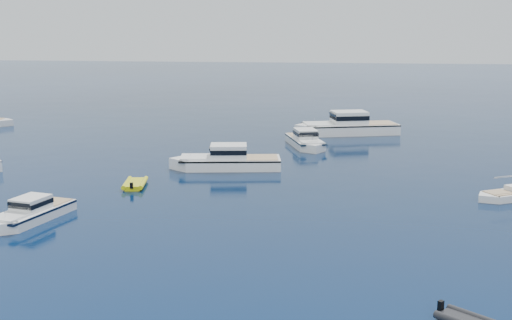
{
  "coord_description": "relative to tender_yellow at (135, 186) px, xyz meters",
  "views": [
    {
      "loc": [
        -1.02,
        -28.28,
        12.8
      ],
      "look_at": [
        -8.25,
        23.85,
        2.2
      ],
      "focal_mm": 47.64,
      "sensor_mm": 36.0,
      "label": 1
    }
  ],
  "objects": [
    {
      "name": "ground",
      "position": [
        17.87,
        -22.72,
        0.0
      ],
      "size": [
        400.0,
        400.0,
        0.0
      ],
      "primitive_type": "plane",
      "color": "#082251",
      "rests_on": "ground"
    },
    {
      "name": "motor_cruiser_left",
      "position": [
        -3.85,
        -10.29,
        0.0
      ],
      "size": [
        4.03,
        8.1,
        2.04
      ],
      "primitive_type": null,
      "rotation": [
        0.0,
        0.0,
        2.92
      ],
      "color": "white",
      "rests_on": "ground"
    },
    {
      "name": "motor_cruiser_centre",
      "position": [
        6.02,
        7.72,
        0.0
      ],
      "size": [
        11.09,
        4.97,
        2.81
      ],
      "primitive_type": null,
      "rotation": [
        0.0,
        0.0,
        1.73
      ],
      "color": "white",
      "rests_on": "ground"
    },
    {
      "name": "motor_cruiser_distant",
      "position": [
        16.6,
        28.86,
        0.0
      ],
      "size": [
        13.76,
        7.6,
        3.45
      ],
      "primitive_type": null,
      "rotation": [
        0.0,
        0.0,
        1.86
      ],
      "color": "white",
      "rests_on": "ground"
    },
    {
      "name": "motor_cruiser_horizon",
      "position": [
        12.35,
        19.84,
        0.0
      ],
      "size": [
        5.38,
        9.44,
        2.37
      ],
      "primitive_type": null,
      "rotation": [
        0.0,
        0.0,
        3.45
      ],
      "color": "white",
      "rests_on": "ground"
    },
    {
      "name": "tender_yellow",
      "position": [
        0.0,
        0.0,
        0.0
      ],
      "size": [
        2.61,
        3.97,
        0.95
      ],
      "primitive_type": null,
      "rotation": [
        0.0,
        0.0,
        0.17
      ],
      "color": "#CECF0C",
      "rests_on": "ground"
    },
    {
      "name": "tender_grey_far",
      "position": [
        7.5,
        10.75,
        0.0
      ],
      "size": [
        4.22,
        2.56,
        0.95
      ],
      "primitive_type": null,
      "rotation": [
        0.0,
        0.0,
        1.67
      ],
      "color": "black",
      "rests_on": "ground"
    }
  ]
}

